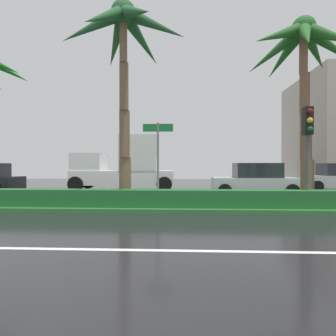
{
  "coord_description": "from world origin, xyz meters",
  "views": [
    {
      "loc": [
        1.71,
        -3.35,
        1.61
      ],
      "look_at": [
        1.08,
        10.03,
        1.48
      ],
      "focal_mm": 30.54,
      "sensor_mm": 36.0,
      "label": 1
    }
  ],
  "objects_px": {
    "palm_tree_centre_left": "(124,41)",
    "traffic_signal_median_right": "(308,137)",
    "street_name_sign": "(158,152)",
    "box_truck_lead": "(125,166)",
    "palm_tree_centre": "(303,56)",
    "car_in_traffic_second": "(255,180)"
  },
  "relations": [
    {
      "from": "palm_tree_centre_left",
      "to": "traffic_signal_median_right",
      "type": "distance_m",
      "value": 7.44
    },
    {
      "from": "street_name_sign",
      "to": "traffic_signal_median_right",
      "type": "bearing_deg",
      "value": -3.02
    },
    {
      "from": "traffic_signal_median_right",
      "to": "box_truck_lead",
      "type": "relative_size",
      "value": 0.55
    },
    {
      "from": "palm_tree_centre",
      "to": "traffic_signal_median_right",
      "type": "relative_size",
      "value": 2.04
    },
    {
      "from": "palm_tree_centre",
      "to": "car_in_traffic_second",
      "type": "relative_size",
      "value": 1.68
    },
    {
      "from": "car_in_traffic_second",
      "to": "palm_tree_centre_left",
      "type": "bearing_deg",
      "value": 37.81
    },
    {
      "from": "palm_tree_centre",
      "to": "street_name_sign",
      "type": "bearing_deg",
      "value": -169.92
    },
    {
      "from": "box_truck_lead",
      "to": "palm_tree_centre_left",
      "type": "bearing_deg",
      "value": 101.32
    },
    {
      "from": "traffic_signal_median_right",
      "to": "palm_tree_centre",
      "type": "bearing_deg",
      "value": 74.19
    },
    {
      "from": "box_truck_lead",
      "to": "car_in_traffic_second",
      "type": "height_order",
      "value": "box_truck_lead"
    },
    {
      "from": "palm_tree_centre_left",
      "to": "street_name_sign",
      "type": "bearing_deg",
      "value": -8.86
    },
    {
      "from": "traffic_signal_median_right",
      "to": "street_name_sign",
      "type": "distance_m",
      "value": 5.25
    },
    {
      "from": "palm_tree_centre_left",
      "to": "traffic_signal_median_right",
      "type": "relative_size",
      "value": 2.15
    },
    {
      "from": "palm_tree_centre_left",
      "to": "traffic_signal_median_right",
      "type": "bearing_deg",
      "value": -4.17
    },
    {
      "from": "palm_tree_centre_left",
      "to": "traffic_signal_median_right",
      "type": "xyz_separation_m",
      "value": [
        6.48,
        -0.47,
        -3.62
      ]
    },
    {
      "from": "street_name_sign",
      "to": "palm_tree_centre",
      "type": "bearing_deg",
      "value": 10.08
    },
    {
      "from": "traffic_signal_median_right",
      "to": "box_truck_lead",
      "type": "bearing_deg",
      "value": 134.67
    },
    {
      "from": "palm_tree_centre",
      "to": "box_truck_lead",
      "type": "bearing_deg",
      "value": 140.75
    },
    {
      "from": "street_name_sign",
      "to": "car_in_traffic_second",
      "type": "bearing_deg",
      "value": 45.77
    },
    {
      "from": "street_name_sign",
      "to": "box_truck_lead",
      "type": "xyz_separation_m",
      "value": [
        -2.8,
        7.83,
        -0.53
      ]
    },
    {
      "from": "street_name_sign",
      "to": "box_truck_lead",
      "type": "height_order",
      "value": "box_truck_lead"
    },
    {
      "from": "street_name_sign",
      "to": "car_in_traffic_second",
      "type": "height_order",
      "value": "street_name_sign"
    }
  ]
}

